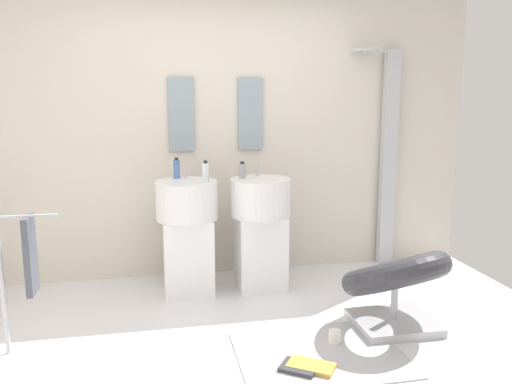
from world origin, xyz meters
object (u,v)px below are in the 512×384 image
pedestal_sink_right (261,228)px  soap_bottle_grey (242,171)px  magazine_charcoal (299,367)px  soap_bottle_clear (206,173)px  lounge_chair (395,280)px  magazine_ochre (311,366)px  shower_column (387,154)px  soap_bottle_blue (177,169)px  pedestal_sink_left (188,231)px  coffee_mug (335,336)px  towel_rack (26,258)px

pedestal_sink_right → soap_bottle_grey: bearing=161.8°
magazine_charcoal → soap_bottle_clear: (-0.41, 1.31, 1.01)m
lounge_chair → magazine_ochre: lounge_chair is taller
soap_bottle_clear → pedestal_sink_right: bearing=12.7°
magazine_charcoal → shower_column: bearing=88.0°
pedestal_sink_right → soap_bottle_blue: soap_bottle_blue is taller
pedestal_sink_left → magazine_ochre: size_ratio=3.72×
pedestal_sink_right → lounge_chair: (0.77, -0.97, -0.18)m
pedestal_sink_right → magazine_charcoal: bearing=-92.5°
pedestal_sink_right → soap_bottle_clear: bearing=-167.3°
magazine_ochre → coffee_mug: size_ratio=3.32×
magazine_charcoal → soap_bottle_grey: size_ratio=1.54×
lounge_chair → magazine_charcoal: (-0.83, -0.45, -0.33)m
pedestal_sink_right → soap_bottle_blue: size_ratio=6.03×
lounge_chair → soap_bottle_blue: soap_bottle_blue is taller
coffee_mug → soap_bottle_clear: soap_bottle_clear is taller
shower_column → coffee_mug: 2.12m
pedestal_sink_left → soap_bottle_clear: (0.15, -0.11, 0.50)m
pedestal_sink_left → towel_rack: size_ratio=1.10×
soap_bottle_blue → soap_bottle_clear: (0.21, -0.26, 0.00)m
pedestal_sink_left → shower_column: size_ratio=0.51×
coffee_mug → pedestal_sink_left: bearing=128.0°
magazine_charcoal → soap_bottle_clear: bearing=142.6°
soap_bottle_clear → soap_bottle_grey: bearing=25.5°
coffee_mug → soap_bottle_grey: soap_bottle_grey is taller
magazine_ochre → soap_bottle_clear: bearing=144.8°
shower_column → soap_bottle_clear: (-1.79, -0.50, -0.05)m
magazine_ochre → coffee_mug: bearing=83.8°
pedestal_sink_right → magazine_ochre: pedestal_sink_right is taller
soap_bottle_grey → lounge_chair: bearing=-48.0°
soap_bottle_clear → soap_bottle_blue: bearing=129.2°
coffee_mug → soap_bottle_clear: bearing=125.7°
shower_column → magazine_ochre: shower_column is taller
pedestal_sink_left → soap_bottle_clear: soap_bottle_clear is taller
magazine_charcoal → soap_bottle_grey: bearing=128.6°
coffee_mug → soap_bottle_clear: 1.60m
coffee_mug → soap_bottle_blue: 1.88m
soap_bottle_blue → soap_bottle_clear: 0.34m
soap_bottle_grey → pedestal_sink_left: bearing=-174.2°
lounge_chair → magazine_ochre: size_ratio=3.60×
soap_bottle_clear → towel_rack: bearing=-149.1°
lounge_chair → soap_bottle_clear: bearing=145.2°
magazine_charcoal → pedestal_sink_left: bearing=146.6°
pedestal_sink_left → pedestal_sink_right: (0.62, 0.00, 0.00)m
coffee_mug → soap_bottle_clear: size_ratio=0.48×
lounge_chair → soap_bottle_clear: (-1.24, 0.86, 0.68)m
towel_rack → magazine_charcoal: towel_rack is taller
shower_column → coffee_mug: shower_column is taller
magazine_charcoal → soap_bottle_clear: size_ratio=1.23×
shower_column → soap_bottle_grey: size_ratio=14.51×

